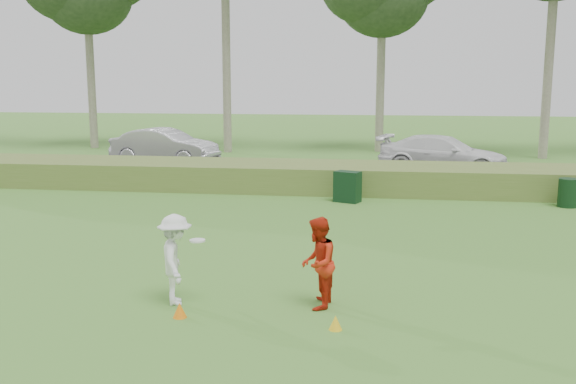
% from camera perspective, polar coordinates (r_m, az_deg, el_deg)
% --- Properties ---
extents(ground, '(120.00, 120.00, 0.00)m').
position_cam_1_polar(ground, '(11.24, -2.96, -10.09)').
color(ground, '#3A7426').
rests_on(ground, ground).
extents(reed_strip, '(80.00, 3.00, 0.90)m').
position_cam_1_polar(reed_strip, '(22.71, 2.89, 1.37)').
color(reed_strip, '#526D2B').
rests_on(reed_strip, ground).
extents(park_road, '(80.00, 6.00, 0.06)m').
position_cam_1_polar(park_road, '(27.70, 3.85, 2.05)').
color(park_road, '#2D2D2D').
rests_on(park_road, ground).
extents(player_white, '(0.98, 1.16, 1.58)m').
position_cam_1_polar(player_white, '(11.29, -9.97, -5.92)').
color(player_white, white).
rests_on(player_white, ground).
extents(player_red, '(0.65, 0.80, 1.57)m').
position_cam_1_polar(player_red, '(10.94, 2.67, -6.32)').
color(player_red, red).
rests_on(player_red, ground).
extents(cone_orange, '(0.23, 0.23, 0.25)m').
position_cam_1_polar(cone_orange, '(10.83, -9.60, -10.31)').
color(cone_orange, orange).
rests_on(cone_orange, ground).
extents(cone_yellow, '(0.21, 0.21, 0.23)m').
position_cam_1_polar(cone_yellow, '(10.22, 4.24, -11.50)').
color(cone_yellow, yellow).
rests_on(cone_yellow, ground).
extents(utility_cabinet, '(0.91, 0.75, 0.98)m').
position_cam_1_polar(utility_cabinet, '(20.41, 5.31, 0.47)').
color(utility_cabinet, black).
rests_on(utility_cabinet, ground).
extents(trash_bin, '(0.76, 0.76, 0.88)m').
position_cam_1_polar(trash_bin, '(21.33, 23.63, -0.06)').
color(trash_bin, black).
rests_on(trash_bin, ground).
extents(car_mid, '(5.09, 2.59, 1.60)m').
position_cam_1_polar(car_mid, '(29.54, -10.89, 4.01)').
color(car_mid, silver).
rests_on(car_mid, park_road).
extents(car_right, '(5.62, 3.41, 1.52)m').
position_cam_1_polar(car_right, '(27.01, 13.63, 3.28)').
color(car_right, white).
rests_on(car_right, park_road).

